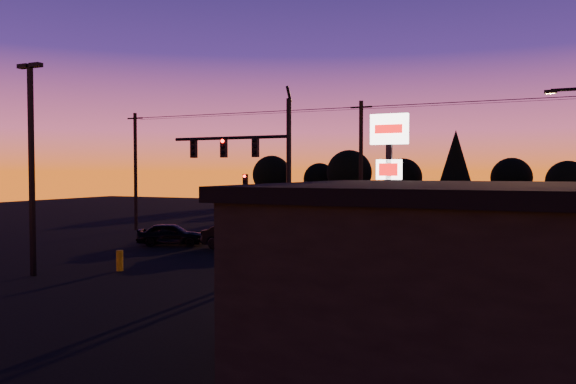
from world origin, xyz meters
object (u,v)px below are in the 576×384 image
traffic_signal_mast (259,163)px  pylon_sign (389,162)px  secondary_signal (245,197)px  suv_parked (394,286)px  bollard (120,261)px  car_mid (239,237)px  parking_lot_light (31,154)px  car_left (171,234)px

traffic_signal_mast → pylon_sign: size_ratio=1.26×
secondary_signal → suv_parked: secondary_signal is taller
bollard → suv_parked: size_ratio=0.18×
suv_parked → car_mid: bearing=145.6°
car_mid → parking_lot_light: bearing=165.3°
parking_lot_light → car_mid: bearing=69.5°
parking_lot_light → car_mid: 12.47m
bollard → pylon_sign: bearing=9.5°
car_mid → traffic_signal_mast: bearing=-133.6°
traffic_signal_mast → bollard: size_ratio=9.14×
parking_lot_light → bollard: 6.00m
parking_lot_light → bollard: bearing=44.1°
traffic_signal_mast → car_left: (-7.99, 3.71, -4.25)m
traffic_signal_mast → car_left: size_ratio=2.12×
parking_lot_light → pylon_sign: size_ratio=1.34×
bollard → car_left: size_ratio=0.23×
pylon_sign → car_mid: (-10.44, 6.39, -4.17)m
pylon_sign → parking_lot_light: bearing=-162.8°
car_left → pylon_sign: bearing=-134.7°
secondary_signal → bollard: secondary_signal is taller
parking_lot_light → car_left: 11.65m
car_mid → pylon_sign: bearing=-115.7°
secondary_signal → suv_parked: bearing=-46.0°
traffic_signal_mast → car_mid: size_ratio=1.90×
parking_lot_light → car_mid: (4.06, 10.89, -4.53)m
parking_lot_light → pylon_sign: (14.50, 4.50, -0.36)m
parking_lot_light → pylon_sign: 15.19m
car_left → traffic_signal_mast: bearing=-137.3°
bollard → car_left: car_left is taller
bollard → car_mid: (1.48, 8.39, 0.27)m
car_mid → secondary_signal: bearing=29.2°
secondary_signal → car_mid: (1.56, -3.60, -2.12)m
pylon_sign → secondary_signal: bearing=140.2°
traffic_signal_mast → suv_parked: (8.23, -6.12, -4.21)m
traffic_signal_mast → suv_parked: 11.08m
bollard → car_left: 8.79m
parking_lot_light → secondary_signal: bearing=80.2°
bollard → car_mid: bearing=80.0°
secondary_signal → bollard: (0.08, -11.98, -2.39)m
car_mid → suv_parked: (11.57, -10.01, -0.02)m
pylon_sign → traffic_signal_mast: bearing=160.6°
secondary_signal → suv_parked: (13.13, -13.61, -2.14)m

